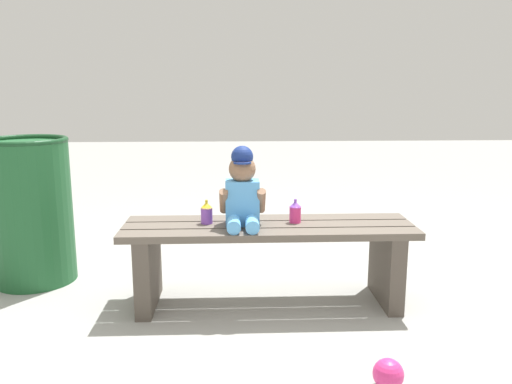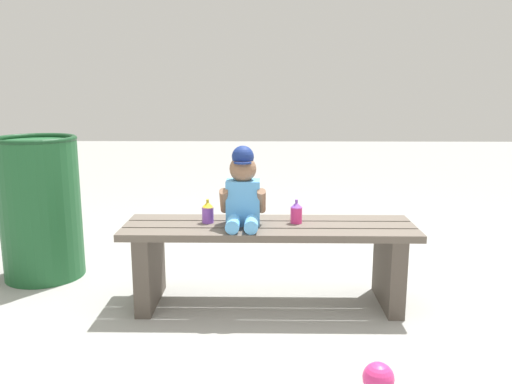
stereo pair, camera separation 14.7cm
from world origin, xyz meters
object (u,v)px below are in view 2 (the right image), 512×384
trash_bin (40,207)px  child_figure (243,191)px  sippy_cup_right (296,212)px  toy_ball (378,378)px  sippy_cup_left (208,212)px  park_bench (269,250)px

trash_bin → child_figure: bearing=-18.4°
child_figure → sippy_cup_right: child_figure is taller
child_figure → trash_bin: 1.29m
trash_bin → toy_ball: bearing=-34.5°
child_figure → sippy_cup_right: size_ratio=3.26×
sippy_cup_left → park_bench: bearing=-5.4°
sippy_cup_left → toy_ball: size_ratio=1.05×
child_figure → sippy_cup_left: (-0.18, 0.04, -0.12)m
toy_ball → sippy_cup_left: bearing=130.5°
park_bench → child_figure: 0.34m
sippy_cup_right → park_bench: bearing=-167.8°
sippy_cup_left → sippy_cup_right: size_ratio=1.00×
child_figure → toy_ball: size_ratio=3.41×
park_bench → sippy_cup_right: sippy_cup_right is taller
toy_ball → trash_bin: size_ratio=0.14×
sippy_cup_left → toy_ball: sippy_cup_left is taller
trash_bin → sippy_cup_left: bearing=-19.3°
sippy_cup_left → toy_ball: 1.19m
sippy_cup_right → trash_bin: (-1.49, 0.36, -0.07)m
child_figure → sippy_cup_left: 0.22m
sippy_cup_right → toy_ball: 0.98m
child_figure → trash_bin: size_ratio=0.48×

